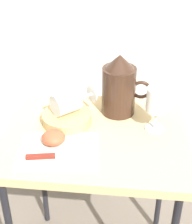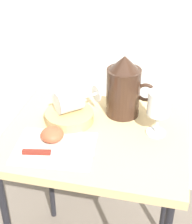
% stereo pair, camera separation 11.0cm
% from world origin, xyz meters
% --- Properties ---
extents(table, '(0.59, 0.48, 0.67)m').
position_xyz_m(table, '(0.00, 0.00, 0.61)').
color(table, tan).
rests_on(table, ground_plane).
extents(linen_napkin, '(0.26, 0.21, 0.00)m').
position_xyz_m(linen_napkin, '(-0.10, -0.11, 0.68)').
color(linen_napkin, silver).
rests_on(linen_napkin, table).
extents(basket_tray, '(0.16, 0.16, 0.03)m').
position_xyz_m(basket_tray, '(-0.10, 0.05, 0.69)').
color(basket_tray, tan).
rests_on(basket_tray, table).
extents(pitcher, '(0.17, 0.12, 0.22)m').
position_xyz_m(pitcher, '(0.06, 0.14, 0.76)').
color(pitcher, '#382319').
rests_on(pitcher, table).
extents(wine_glass_upright, '(0.07, 0.07, 0.15)m').
position_xyz_m(wine_glass_upright, '(0.19, 0.04, 0.78)').
color(wine_glass_upright, silver).
rests_on(wine_glass_upright, table).
extents(wine_glass_tipped_near, '(0.16, 0.15, 0.07)m').
position_xyz_m(wine_glass_tipped_near, '(-0.10, 0.06, 0.75)').
color(wine_glass_tipped_near, silver).
rests_on(wine_glass_tipped_near, basket_tray).
extents(apple_half_left, '(0.07, 0.07, 0.04)m').
position_xyz_m(apple_half_left, '(-0.12, -0.07, 0.70)').
color(apple_half_left, '#C15133').
rests_on(apple_half_left, linen_napkin).
extents(knife, '(0.21, 0.05, 0.01)m').
position_xyz_m(knife, '(-0.12, -0.14, 0.68)').
color(knife, silver).
rests_on(knife, linen_napkin).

